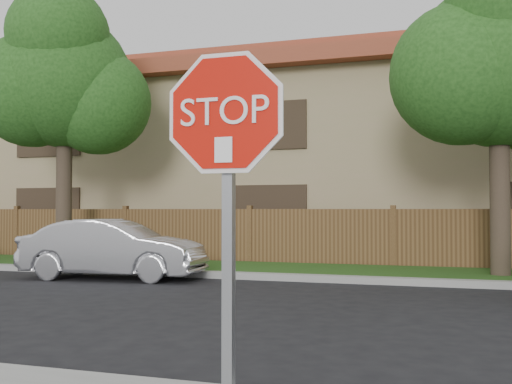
% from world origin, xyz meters
% --- Properties ---
extents(far_curb, '(70.00, 0.30, 0.15)m').
position_xyz_m(far_curb, '(0.00, 8.15, 0.07)').
color(far_curb, gray).
rests_on(far_curb, ground).
extents(grass_strip, '(70.00, 3.00, 0.12)m').
position_xyz_m(grass_strip, '(0.00, 9.80, 0.06)').
color(grass_strip, '#1E4714').
rests_on(grass_strip, ground).
extents(fence, '(70.00, 0.12, 1.60)m').
position_xyz_m(fence, '(0.00, 11.40, 0.80)').
color(fence, '#4D321B').
rests_on(fence, ground).
extents(apartment_building, '(35.20, 9.20, 7.20)m').
position_xyz_m(apartment_building, '(0.00, 17.00, 3.53)').
color(apartment_building, '#9C8D61').
rests_on(apartment_building, ground).
extents(tree_left, '(4.80, 3.90, 7.78)m').
position_xyz_m(tree_left, '(-8.98, 9.57, 5.22)').
color(tree_left, '#382B21').
rests_on(tree_left, ground).
extents(tree_mid, '(4.80, 3.90, 7.35)m').
position_xyz_m(tree_mid, '(2.52, 9.57, 4.87)').
color(tree_mid, '#382B21').
rests_on(tree_mid, ground).
extents(stop_sign, '(1.01, 0.13, 2.55)m').
position_xyz_m(stop_sign, '(0.13, -1.48, 1.83)').
color(stop_sign, gray).
rests_on(stop_sign, sidewalk_near).
extents(sedan_left, '(4.26, 1.84, 1.37)m').
position_xyz_m(sedan_left, '(-5.90, 7.24, 0.68)').
color(sedan_left, '#B9B9BE').
rests_on(sedan_left, ground).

